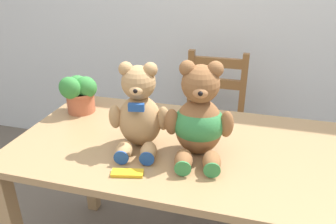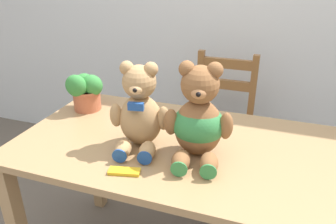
{
  "view_description": "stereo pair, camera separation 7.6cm",
  "coord_description": "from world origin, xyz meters",
  "px_view_note": "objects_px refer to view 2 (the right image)",
  "views": [
    {
      "loc": [
        0.26,
        -0.77,
        1.44
      ],
      "look_at": [
        -0.04,
        0.33,
        0.91
      ],
      "focal_mm": 35.0,
      "sensor_mm": 36.0,
      "label": 1
    },
    {
      "loc": [
        0.33,
        -0.75,
        1.44
      ],
      "look_at": [
        -0.04,
        0.33,
        0.91
      ],
      "focal_mm": 35.0,
      "sensor_mm": 36.0,
      "label": 2
    }
  ],
  "objects_px": {
    "teddy_bear_right": "(198,120)",
    "teddy_bear_left": "(140,111)",
    "chocolate_bar": "(124,171)",
    "potted_plant": "(86,91)",
    "wooden_chair_behind": "(219,129)"
  },
  "relations": [
    {
      "from": "wooden_chair_behind",
      "to": "chocolate_bar",
      "type": "height_order",
      "value": "wooden_chair_behind"
    },
    {
      "from": "potted_plant",
      "to": "chocolate_bar",
      "type": "xyz_separation_m",
      "value": [
        0.42,
        -0.43,
        -0.09
      ]
    },
    {
      "from": "teddy_bear_left",
      "to": "potted_plant",
      "type": "bearing_deg",
      "value": -40.85
    },
    {
      "from": "wooden_chair_behind",
      "to": "teddy_bear_left",
      "type": "xyz_separation_m",
      "value": [
        -0.19,
        -0.8,
        0.45
      ]
    },
    {
      "from": "wooden_chair_behind",
      "to": "teddy_bear_right",
      "type": "bearing_deg",
      "value": 93.51
    },
    {
      "from": "wooden_chair_behind",
      "to": "chocolate_bar",
      "type": "bearing_deg",
      "value": 80.82
    },
    {
      "from": "wooden_chair_behind",
      "to": "potted_plant",
      "type": "height_order",
      "value": "potted_plant"
    },
    {
      "from": "wooden_chair_behind",
      "to": "teddy_bear_left",
      "type": "relative_size",
      "value": 2.67
    },
    {
      "from": "teddy_bear_left",
      "to": "teddy_bear_right",
      "type": "height_order",
      "value": "teddy_bear_right"
    },
    {
      "from": "potted_plant",
      "to": "chocolate_bar",
      "type": "relative_size",
      "value": 1.74
    },
    {
      "from": "wooden_chair_behind",
      "to": "chocolate_bar",
      "type": "distance_m",
      "value": 1.06
    },
    {
      "from": "teddy_bear_right",
      "to": "teddy_bear_left",
      "type": "bearing_deg",
      "value": -9.09
    },
    {
      "from": "wooden_chair_behind",
      "to": "potted_plant",
      "type": "bearing_deg",
      "value": 44.95
    },
    {
      "from": "chocolate_bar",
      "to": "potted_plant",
      "type": "bearing_deg",
      "value": 134.07
    },
    {
      "from": "teddy_bear_left",
      "to": "teddy_bear_right",
      "type": "xyz_separation_m",
      "value": [
        0.24,
        0.0,
        -0.0
      ]
    }
  ]
}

